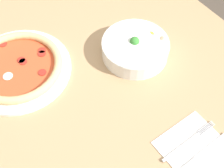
# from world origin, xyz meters

# --- Properties ---
(ground_plane) EXTENTS (8.00, 8.00, 0.00)m
(ground_plane) POSITION_xyz_m (0.00, 0.00, 0.00)
(ground_plane) COLOR #4C4238
(dining_table) EXTENTS (1.14, 1.00, 0.75)m
(dining_table) POSITION_xyz_m (0.00, 0.00, 0.65)
(dining_table) COLOR tan
(dining_table) RESTS_ON ground_plane
(pizza) EXTENTS (0.35, 0.35, 0.04)m
(pizza) POSITION_xyz_m (-0.15, -0.23, 0.77)
(pizza) COLOR white
(pizza) RESTS_ON dining_table
(bowl) EXTENTS (0.22, 0.22, 0.08)m
(bowl) POSITION_xyz_m (0.01, 0.13, 0.78)
(bowl) COLOR white
(bowl) RESTS_ON dining_table
(napkin) EXTENTS (0.18, 0.18, 0.00)m
(napkin) POSITION_xyz_m (0.38, 0.05, 0.75)
(napkin) COLOR white
(napkin) RESTS_ON dining_table
(fork) EXTENTS (0.02, 0.20, 0.00)m
(fork) POSITION_xyz_m (0.36, 0.05, 0.75)
(fork) COLOR silver
(fork) RESTS_ON napkin
(knife) EXTENTS (0.02, 0.20, 0.01)m
(knife) POSITION_xyz_m (0.41, 0.05, 0.75)
(knife) COLOR silver
(knife) RESTS_ON napkin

